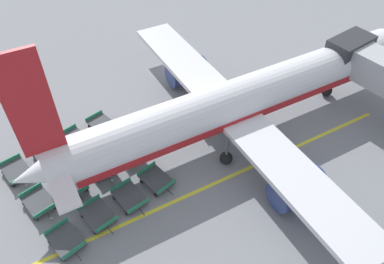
{
  "coord_description": "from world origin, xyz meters",
  "views": [
    {
      "loc": [
        27.93,
        -19.04,
        22.98
      ],
      "look_at": [
        11.24,
        -6.32,
        2.78
      ],
      "focal_mm": 35.0,
      "sensor_mm": 36.0,
      "label": 1
    }
  ],
  "objects_px": {
    "baggage_dolly_row_near_col_a": "(16,171)",
    "baggage_dolly_row_far_col_c": "(156,180)",
    "baggage_dolly_row_mid_b_col_c": "(130,197)",
    "baggage_dolly_row_near_col_b": "(39,202)",
    "baggage_dolly_row_mid_a_col_a": "(47,155)",
    "baggage_dolly_row_mid_b_col_a": "(75,139)",
    "airplane": "(238,102)",
    "baggage_dolly_row_near_col_c": "(66,240)",
    "baggage_dolly_row_mid_b_col_b": "(100,166)",
    "baggage_dolly_row_far_col_b": "(126,150)",
    "baggage_dolly_row_mid_a_col_c": "(98,215)",
    "baggage_dolly_row_mid_a_col_b": "(71,185)",
    "baggage_dolly_row_far_col_a": "(102,124)"
  },
  "relations": [
    {
      "from": "baggage_dolly_row_near_col_a",
      "to": "baggage_dolly_row_far_col_c",
      "type": "distance_m",
      "value": 11.08
    },
    {
      "from": "baggage_dolly_row_near_col_a",
      "to": "baggage_dolly_row_mid_b_col_c",
      "type": "relative_size",
      "value": 1.01
    },
    {
      "from": "baggage_dolly_row_near_col_b",
      "to": "baggage_dolly_row_mid_a_col_a",
      "type": "height_order",
      "value": "same"
    },
    {
      "from": "baggage_dolly_row_mid_b_col_a",
      "to": "airplane",
      "type": "bearing_deg",
      "value": 58.7
    },
    {
      "from": "baggage_dolly_row_near_col_a",
      "to": "baggage_dolly_row_near_col_c",
      "type": "height_order",
      "value": "same"
    },
    {
      "from": "baggage_dolly_row_mid_b_col_b",
      "to": "baggage_dolly_row_far_col_b",
      "type": "bearing_deg",
      "value": 95.02
    },
    {
      "from": "airplane",
      "to": "baggage_dolly_row_mid_b_col_a",
      "type": "relative_size",
      "value": 11.08
    },
    {
      "from": "baggage_dolly_row_far_col_b",
      "to": "baggage_dolly_row_mid_b_col_a",
      "type": "bearing_deg",
      "value": -143.6
    },
    {
      "from": "baggage_dolly_row_near_col_b",
      "to": "baggage_dolly_row_mid_a_col_c",
      "type": "relative_size",
      "value": 1.01
    },
    {
      "from": "baggage_dolly_row_mid_b_col_b",
      "to": "baggage_dolly_row_far_col_b",
      "type": "relative_size",
      "value": 1.01
    },
    {
      "from": "baggage_dolly_row_near_col_a",
      "to": "baggage_dolly_row_mid_a_col_a",
      "type": "bearing_deg",
      "value": 95.16
    },
    {
      "from": "airplane",
      "to": "baggage_dolly_row_mid_a_col_b",
      "type": "relative_size",
      "value": 11.12
    },
    {
      "from": "baggage_dolly_row_mid_b_col_c",
      "to": "baggage_dolly_row_far_col_c",
      "type": "bearing_deg",
      "value": 94.05
    },
    {
      "from": "baggage_dolly_row_near_col_a",
      "to": "baggage_dolly_row_mid_b_col_c",
      "type": "distance_m",
      "value": 9.52
    },
    {
      "from": "baggage_dolly_row_near_col_a",
      "to": "baggage_dolly_row_far_col_a",
      "type": "distance_m",
      "value": 7.9
    },
    {
      "from": "baggage_dolly_row_near_col_c",
      "to": "baggage_dolly_row_mid_a_col_a",
      "type": "bearing_deg",
      "value": 166.61
    },
    {
      "from": "baggage_dolly_row_mid_b_col_b",
      "to": "baggage_dolly_row_mid_b_col_c",
      "type": "xyz_separation_m",
      "value": [
        4.05,
        0.36,
        0.0
      ]
    },
    {
      "from": "baggage_dolly_row_mid_b_col_c",
      "to": "baggage_dolly_row_mid_a_col_c",
      "type": "bearing_deg",
      "value": -90.27
    },
    {
      "from": "baggage_dolly_row_mid_b_col_a",
      "to": "baggage_dolly_row_near_col_b",
      "type": "bearing_deg",
      "value": -47.57
    },
    {
      "from": "baggage_dolly_row_near_col_c",
      "to": "baggage_dolly_row_mid_a_col_a",
      "type": "xyz_separation_m",
      "value": [
        -8.28,
        1.97,
        0.0
      ]
    },
    {
      "from": "baggage_dolly_row_far_col_c",
      "to": "baggage_dolly_row_far_col_a",
      "type": "bearing_deg",
      "value": -177.27
    },
    {
      "from": "baggage_dolly_row_near_col_a",
      "to": "baggage_dolly_row_mid_a_col_a",
      "type": "relative_size",
      "value": 1.01
    },
    {
      "from": "baggage_dolly_row_mid_b_col_b",
      "to": "baggage_dolly_row_mid_b_col_c",
      "type": "bearing_deg",
      "value": 5.06
    },
    {
      "from": "baggage_dolly_row_mid_a_col_b",
      "to": "baggage_dolly_row_mid_b_col_a",
      "type": "relative_size",
      "value": 1.0
    },
    {
      "from": "baggage_dolly_row_mid_a_col_c",
      "to": "airplane",
      "type": "bearing_deg",
      "value": 93.57
    },
    {
      "from": "baggage_dolly_row_near_col_a",
      "to": "baggage_dolly_row_mid_a_col_c",
      "type": "bearing_deg",
      "value": 23.03
    },
    {
      "from": "baggage_dolly_row_mid_a_col_a",
      "to": "baggage_dolly_row_far_col_b",
      "type": "distance_m",
      "value": 6.45
    },
    {
      "from": "baggage_dolly_row_mid_a_col_a",
      "to": "baggage_dolly_row_far_col_c",
      "type": "relative_size",
      "value": 0.98
    },
    {
      "from": "baggage_dolly_row_near_col_b",
      "to": "baggage_dolly_row_mid_a_col_a",
      "type": "bearing_deg",
      "value": 151.59
    },
    {
      "from": "baggage_dolly_row_mid_a_col_a",
      "to": "baggage_dolly_row_far_col_b",
      "type": "bearing_deg",
      "value": 56.79
    },
    {
      "from": "baggage_dolly_row_near_col_b",
      "to": "baggage_dolly_row_mid_b_col_c",
      "type": "relative_size",
      "value": 1.01
    },
    {
      "from": "airplane",
      "to": "baggage_dolly_row_mid_b_col_a",
      "type": "height_order",
      "value": "airplane"
    },
    {
      "from": "baggage_dolly_row_near_col_b",
      "to": "baggage_dolly_row_far_col_a",
      "type": "height_order",
      "value": "same"
    },
    {
      "from": "baggage_dolly_row_far_col_a",
      "to": "baggage_dolly_row_far_col_c",
      "type": "distance_m",
      "value": 8.17
    },
    {
      "from": "baggage_dolly_row_near_col_b",
      "to": "baggage_dolly_row_mid_b_col_a",
      "type": "bearing_deg",
      "value": 132.43
    },
    {
      "from": "baggage_dolly_row_mid_a_col_a",
      "to": "baggage_dolly_row_mid_a_col_b",
      "type": "xyz_separation_m",
      "value": [
        4.12,
        0.24,
        0.0
      ]
    },
    {
      "from": "baggage_dolly_row_mid_a_col_a",
      "to": "baggage_dolly_row_far_col_b",
      "type": "relative_size",
      "value": 1.0
    },
    {
      "from": "baggage_dolly_row_near_col_a",
      "to": "baggage_dolly_row_mid_a_col_c",
      "type": "distance_m",
      "value": 8.21
    },
    {
      "from": "baggage_dolly_row_near_col_a",
      "to": "baggage_dolly_row_far_col_b",
      "type": "height_order",
      "value": "same"
    },
    {
      "from": "airplane",
      "to": "baggage_dolly_row_far_col_b",
      "type": "bearing_deg",
      "value": -110.63
    },
    {
      "from": "baggage_dolly_row_mid_a_col_b",
      "to": "baggage_dolly_row_mid_a_col_c",
      "type": "xyz_separation_m",
      "value": [
        3.67,
        0.41,
        0.0
      ]
    },
    {
      "from": "baggage_dolly_row_mid_a_col_b",
      "to": "baggage_dolly_row_far_col_c",
      "type": "bearing_deg",
      "value": 57.25
    },
    {
      "from": "baggage_dolly_row_mid_b_col_a",
      "to": "baggage_dolly_row_far_col_a",
      "type": "height_order",
      "value": "same"
    },
    {
      "from": "baggage_dolly_row_mid_a_col_b",
      "to": "baggage_dolly_row_far_col_a",
      "type": "xyz_separation_m",
      "value": [
        -4.66,
        5.06,
        0.0
      ]
    },
    {
      "from": "baggage_dolly_row_mid_a_col_b",
      "to": "baggage_dolly_row_near_col_b",
      "type": "bearing_deg",
      "value": -88.61
    },
    {
      "from": "airplane",
      "to": "baggage_dolly_row_near_col_a",
      "type": "xyz_separation_m",
      "value": [
        -6.7,
        -16.99,
        -2.91
      ]
    },
    {
      "from": "baggage_dolly_row_mid_b_col_a",
      "to": "baggage_dolly_row_mid_b_col_b",
      "type": "bearing_deg",
      "value": 3.6
    },
    {
      "from": "airplane",
      "to": "baggage_dolly_row_mid_b_col_c",
      "type": "height_order",
      "value": "airplane"
    },
    {
      "from": "baggage_dolly_row_near_col_a",
      "to": "baggage_dolly_row_mid_b_col_b",
      "type": "distance_m",
      "value": 6.46
    },
    {
      "from": "baggage_dolly_row_far_col_c",
      "to": "baggage_dolly_row_near_col_a",
      "type": "bearing_deg",
      "value": -131.89
    }
  ]
}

